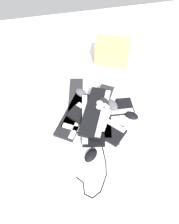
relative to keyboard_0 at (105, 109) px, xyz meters
The scene contains 20 objects.
ground_plane 0.10m from the keyboard_0, 132.93° to the right, with size 3.20×3.20×0.00m, color white.
keyboard_0 is the anchor object (origin of this frame).
keyboard_1 0.24m from the keyboard_0, 141.73° to the left, with size 0.24×0.46×0.03m.
keyboard_2 0.24m from the keyboard_0, behind, with size 0.37×0.45×0.03m.
keyboard_3 0.20m from the keyboard_0, 132.83° to the right, with size 0.45×0.35×0.03m.
keyboard_4 0.17m from the keyboard_0, 128.79° to the right, with size 0.40×0.43×0.03m.
keyboard_5 0.18m from the keyboard_0, 139.65° to the right, with size 0.23×0.46×0.03m.
keyboard_6 0.08m from the keyboard_0, 137.79° to the right, with size 0.25×0.46×0.03m.
keyboard_7 0.07m from the keyboard_0, 137.68° to the right, with size 0.36×0.45×0.03m.
keyboard_8 0.15m from the keyboard_0, 140.83° to the right, with size 0.33×0.46×0.03m.
mouse_0 0.23m from the keyboard_0, 132.76° to the left, with size 0.11×0.07×0.04m, color #4C4C51.
mouse_1 0.21m from the keyboard_0, 32.13° to the right, with size 0.11×0.07×0.04m, color black.
mouse_2 0.10m from the keyboard_0, 126.76° to the right, with size 0.11×0.07×0.04m, color black.
mouse_3 0.41m from the keyboard_0, 118.68° to the right, with size 0.11×0.07×0.04m, color black.
mouse_4 0.11m from the keyboard_0, 53.10° to the right, with size 0.11×0.07×0.04m, color #4C4C51.
mouse_5 0.10m from the keyboard_0, 133.15° to the right, with size 0.11×0.07×0.04m, color black.
mouse_6 0.11m from the keyboard_0, 134.25° to the right, with size 0.11×0.07×0.04m, color silver.
mouse_7 0.11m from the keyboard_0, 132.25° to the right, with size 0.11×0.07×0.04m, color #B7B7BC.
cable_0 0.54m from the keyboard_0, 110.82° to the right, with size 0.22×0.31×0.01m.
cardboard_box 0.59m from the keyboard_0, 69.03° to the left, with size 0.30×0.17×0.23m, color tan.
Camera 1 is at (-0.26, -0.82, 1.26)m, focal length 32.00 mm.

